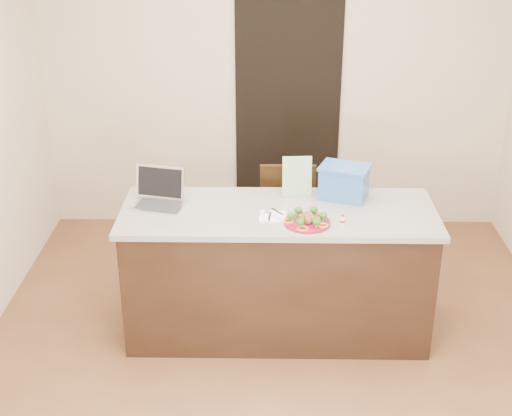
{
  "coord_description": "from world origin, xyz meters",
  "views": [
    {
      "loc": [
        -0.08,
        -3.95,
        2.88
      ],
      "look_at": [
        -0.15,
        0.2,
        0.96
      ],
      "focal_mm": 50.0,
      "sensor_mm": 36.0,
      "label": 1
    }
  ],
  "objects_px": {
    "laptop": "(159,194)",
    "chair": "(287,221)",
    "blue_box": "(344,182)",
    "yogurt_bottle": "(343,220)",
    "island": "(278,272)",
    "napkin": "(273,216)",
    "plate": "(307,222)"
  },
  "relations": [
    {
      "from": "napkin",
      "to": "laptop",
      "type": "relative_size",
      "value": 0.44
    },
    {
      "from": "napkin",
      "to": "laptop",
      "type": "distance_m",
      "value": 0.78
    },
    {
      "from": "plate",
      "to": "blue_box",
      "type": "height_order",
      "value": "blue_box"
    },
    {
      "from": "yogurt_bottle",
      "to": "chair",
      "type": "bearing_deg",
      "value": 110.73
    },
    {
      "from": "laptop",
      "to": "blue_box",
      "type": "bearing_deg",
      "value": 18.18
    },
    {
      "from": "laptop",
      "to": "blue_box",
      "type": "xyz_separation_m",
      "value": [
        1.23,
        0.11,
        0.05
      ]
    },
    {
      "from": "island",
      "to": "blue_box",
      "type": "height_order",
      "value": "blue_box"
    },
    {
      "from": "island",
      "to": "chair",
      "type": "height_order",
      "value": "chair"
    },
    {
      "from": "napkin",
      "to": "blue_box",
      "type": "distance_m",
      "value": 0.58
    },
    {
      "from": "laptop",
      "to": "yogurt_bottle",
      "type": "bearing_deg",
      "value": -1.0
    },
    {
      "from": "laptop",
      "to": "blue_box",
      "type": "distance_m",
      "value": 1.24
    },
    {
      "from": "island",
      "to": "blue_box",
      "type": "relative_size",
      "value": 5.42
    },
    {
      "from": "island",
      "to": "chair",
      "type": "bearing_deg",
      "value": 82.77
    },
    {
      "from": "island",
      "to": "yogurt_bottle",
      "type": "height_order",
      "value": "yogurt_bottle"
    },
    {
      "from": "plate",
      "to": "yogurt_bottle",
      "type": "bearing_deg",
      "value": 0.1
    },
    {
      "from": "plate",
      "to": "laptop",
      "type": "xyz_separation_m",
      "value": [
        -0.96,
        0.3,
        0.05
      ]
    },
    {
      "from": "laptop",
      "to": "chair",
      "type": "bearing_deg",
      "value": 44.8
    },
    {
      "from": "napkin",
      "to": "laptop",
      "type": "height_order",
      "value": "laptop"
    },
    {
      "from": "island",
      "to": "laptop",
      "type": "height_order",
      "value": "laptop"
    },
    {
      "from": "island",
      "to": "laptop",
      "type": "bearing_deg",
      "value": 172.82
    },
    {
      "from": "plate",
      "to": "chair",
      "type": "bearing_deg",
      "value": 96.49
    },
    {
      "from": "island",
      "to": "laptop",
      "type": "distance_m",
      "value": 0.95
    },
    {
      "from": "napkin",
      "to": "yogurt_bottle",
      "type": "height_order",
      "value": "yogurt_bottle"
    },
    {
      "from": "island",
      "to": "chair",
      "type": "xyz_separation_m",
      "value": [
        0.08,
        0.64,
        0.08
      ]
    },
    {
      "from": "laptop",
      "to": "chair",
      "type": "distance_m",
      "value": 1.12
    },
    {
      "from": "blue_box",
      "to": "chair",
      "type": "xyz_separation_m",
      "value": [
        -0.36,
        0.43,
        -0.5
      ]
    },
    {
      "from": "island",
      "to": "yogurt_bottle",
      "type": "relative_size",
      "value": 33.25
    },
    {
      "from": "napkin",
      "to": "chair",
      "type": "distance_m",
      "value": 0.84
    },
    {
      "from": "plate",
      "to": "chair",
      "type": "relative_size",
      "value": 0.31
    },
    {
      "from": "blue_box",
      "to": "plate",
      "type": "bearing_deg",
      "value": -102.7
    },
    {
      "from": "blue_box",
      "to": "yogurt_bottle",
      "type": "bearing_deg",
      "value": -75.82
    },
    {
      "from": "plate",
      "to": "island",
      "type": "bearing_deg",
      "value": 131.82
    }
  ]
}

